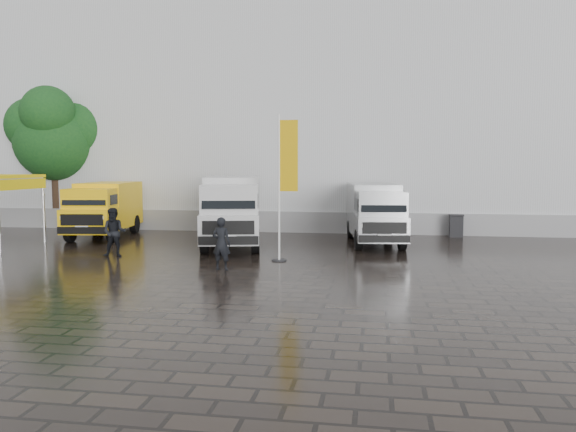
# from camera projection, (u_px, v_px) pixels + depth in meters

# --- Properties ---
(ground) EXTENTS (120.00, 120.00, 0.00)m
(ground) POSITION_uv_depth(u_px,v_px,m) (285.00, 261.00, 18.86)
(ground) COLOR black
(ground) RESTS_ON ground
(exhibition_hall) EXTENTS (44.00, 16.00, 12.00)m
(exhibition_hall) POSITION_uv_depth(u_px,v_px,m) (361.00, 119.00, 33.74)
(exhibition_hall) COLOR silver
(exhibition_hall) RESTS_ON ground
(hall_plinth) EXTENTS (44.00, 0.15, 1.00)m
(hall_plinth) POSITION_uv_depth(u_px,v_px,m) (354.00, 223.00, 26.32)
(hall_plinth) COLOR gray
(hall_plinth) RESTS_ON ground
(van_yellow) EXTENTS (2.74, 5.47, 2.41)m
(van_yellow) POSITION_uv_depth(u_px,v_px,m) (104.00, 210.00, 25.01)
(van_yellow) COLOR yellow
(van_yellow) RESTS_ON ground
(van_white) EXTENTS (3.42, 6.61, 2.73)m
(van_white) POSITION_uv_depth(u_px,v_px,m) (232.00, 211.00, 22.31)
(van_white) COLOR silver
(van_white) RESTS_ON ground
(van_silver) EXTENTS (2.59, 5.80, 2.43)m
(van_silver) POSITION_uv_depth(u_px,v_px,m) (375.00, 214.00, 22.91)
(van_silver) COLOR #A0A3A5
(van_silver) RESTS_ON ground
(flagpole) EXTENTS (0.88, 0.50, 4.88)m
(flagpole) POSITION_uv_depth(u_px,v_px,m) (285.00, 180.00, 18.57)
(flagpole) COLOR black
(flagpole) RESTS_ON ground
(tree) EXTENTS (4.09, 4.15, 7.34)m
(tree) POSITION_uv_depth(u_px,v_px,m) (55.00, 136.00, 28.72)
(tree) COLOR black
(tree) RESTS_ON ground
(wheelie_bin) EXTENTS (0.64, 0.64, 1.02)m
(wheelie_bin) POSITION_uv_depth(u_px,v_px,m) (456.00, 226.00, 25.07)
(wheelie_bin) COLOR black
(wheelie_bin) RESTS_ON ground
(person_front) EXTENTS (0.64, 0.47, 1.63)m
(person_front) POSITION_uv_depth(u_px,v_px,m) (221.00, 244.00, 17.12)
(person_front) COLOR black
(person_front) RESTS_ON ground
(person_tent) EXTENTS (0.98, 0.85, 1.72)m
(person_tent) POSITION_uv_depth(u_px,v_px,m) (114.00, 232.00, 19.60)
(person_tent) COLOR black
(person_tent) RESTS_ON ground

